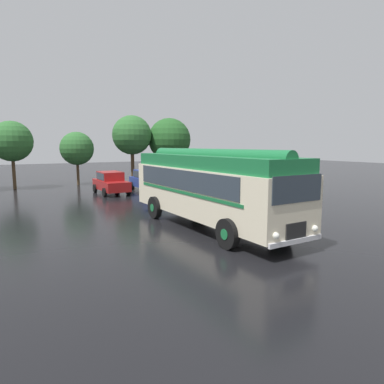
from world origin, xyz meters
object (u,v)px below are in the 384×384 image
object	(u,v)px
vintage_bus	(209,185)
box_van	(179,173)
car_near_left	(111,183)
car_mid_left	(147,180)

from	to	relation	value
vintage_bus	box_van	distance (m)	12.67
vintage_bus	car_near_left	xyz separation A→B (m)	(-0.69, 12.55, -1.05)
car_near_left	car_mid_left	distance (m)	3.03
vintage_bus	car_mid_left	bearing A→B (deg)	79.66
vintage_bus	car_near_left	world-z (taller)	vintage_bus
box_van	car_near_left	bearing A→B (deg)	171.56
vintage_bus	box_van	bearing A→B (deg)	68.20
vintage_bus	box_van	size ratio (longest dim) A/B	1.73
car_mid_left	box_van	size ratio (longest dim) A/B	0.72
car_near_left	car_mid_left	size ratio (longest dim) A/B	0.99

